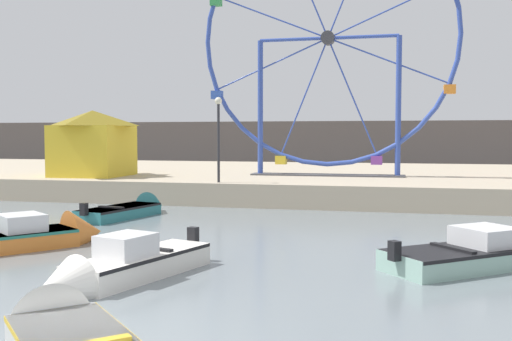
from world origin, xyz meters
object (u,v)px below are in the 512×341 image
object	(u,v)px
motorboat_pale_grey	(65,339)
ferris_wheel_blue_frame	(328,42)
motorboat_seafoam	(501,251)
promenade_lamp_near	(218,127)
motorboat_white_red_stripe	(118,267)
motorboat_teal_painted	(133,209)
motorboat_orange_hull	(36,236)
carnival_booth_yellow_awning	(93,142)

from	to	relation	value
motorboat_pale_grey	ferris_wheel_blue_frame	world-z (taller)	ferris_wheel_blue_frame
motorboat_seafoam	promenade_lamp_near	distance (m)	14.68
motorboat_pale_grey	motorboat_white_red_stripe	size ratio (longest dim) A/B	0.77
motorboat_seafoam	ferris_wheel_blue_frame	xyz separation A→B (m)	(-6.16, 15.37, 7.59)
motorboat_white_red_stripe	motorboat_teal_painted	distance (m)	10.87
motorboat_white_red_stripe	promenade_lamp_near	world-z (taller)	promenade_lamp_near
motorboat_pale_grey	promenade_lamp_near	distance (m)	18.61
motorboat_pale_grey	motorboat_teal_painted	bearing A→B (deg)	-23.19
motorboat_orange_hull	motorboat_pale_grey	bearing A→B (deg)	-106.94
motorboat_teal_painted	motorboat_white_red_stripe	bearing A→B (deg)	-143.59
motorboat_seafoam	carnival_booth_yellow_awning	distance (m)	21.90
motorboat_pale_grey	motorboat_white_red_stripe	distance (m)	4.29
motorboat_orange_hull	motorboat_white_red_stripe	bearing A→B (deg)	-91.14
motorboat_white_red_stripe	carnival_booth_yellow_awning	world-z (taller)	carnival_booth_yellow_awning
motorboat_pale_grey	motorboat_seafoam	xyz separation A→B (m)	(7.00, 8.10, 0.04)
carnival_booth_yellow_awning	promenade_lamp_near	size ratio (longest dim) A/B	1.05
motorboat_orange_hull	promenade_lamp_near	distance (m)	11.34
motorboat_pale_grey	motorboat_orange_hull	world-z (taller)	motorboat_orange_hull
carnival_booth_yellow_awning	promenade_lamp_near	xyz separation A→B (m)	(7.55, -2.47, 0.73)
motorboat_pale_grey	motorboat_seafoam	size ratio (longest dim) A/B	0.72
motorboat_white_red_stripe	carnival_booth_yellow_awning	distance (m)	19.16
motorboat_pale_grey	motorboat_seafoam	world-z (taller)	motorboat_seafoam
motorboat_white_red_stripe	motorboat_orange_hull	size ratio (longest dim) A/B	1.07
motorboat_white_red_stripe	ferris_wheel_blue_frame	bearing A→B (deg)	-169.28
motorboat_pale_grey	promenade_lamp_near	xyz separation A→B (m)	(-3.34, 18.01, 3.26)
motorboat_white_red_stripe	motorboat_orange_hull	xyz separation A→B (m)	(-4.18, 3.23, -0.02)
motorboat_seafoam	ferris_wheel_blue_frame	world-z (taller)	ferris_wheel_blue_frame
motorboat_white_red_stripe	promenade_lamp_near	bearing A→B (deg)	-154.57
ferris_wheel_blue_frame	promenade_lamp_near	bearing A→B (deg)	-127.47
motorboat_seafoam	motorboat_orange_hull	size ratio (longest dim) A/B	1.13
motorboat_pale_grey	carnival_booth_yellow_awning	world-z (taller)	carnival_booth_yellow_awning
motorboat_teal_painted	ferris_wheel_blue_frame	xyz separation A→B (m)	(6.46, 9.40, 7.66)
motorboat_white_red_stripe	carnival_booth_yellow_awning	xyz separation A→B (m)	(-9.64, 16.38, 2.46)
motorboat_orange_hull	carnival_booth_yellow_awning	size ratio (longest dim) A/B	1.16
ferris_wheel_blue_frame	promenade_lamp_near	size ratio (longest dim) A/B	3.60
ferris_wheel_blue_frame	promenade_lamp_near	world-z (taller)	ferris_wheel_blue_frame
ferris_wheel_blue_frame	carnival_booth_yellow_awning	distance (m)	13.13
motorboat_pale_grey	motorboat_seafoam	bearing A→B (deg)	-85.81
motorboat_orange_hull	ferris_wheel_blue_frame	xyz separation A→B (m)	(6.27, 16.12, 7.59)
motorboat_teal_painted	motorboat_orange_hull	distance (m)	6.72
motorboat_seafoam	motorboat_orange_hull	world-z (taller)	motorboat_seafoam
motorboat_seafoam	promenade_lamp_near	world-z (taller)	promenade_lamp_near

